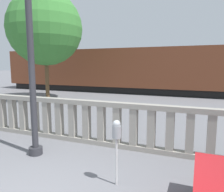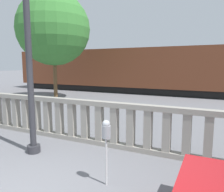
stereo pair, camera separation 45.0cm
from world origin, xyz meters
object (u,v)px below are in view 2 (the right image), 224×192
at_px(parking_meter, 106,133).
at_px(train_far, 187,69).
at_px(tree_left, 53,29).
at_px(train_near, 173,70).
at_px(lamppost, 26,8).

height_order(parking_meter, train_far, train_far).
xyz_separation_m(train_far, tree_left, (-6.50, -16.58, 2.82)).
bearing_deg(parking_meter, tree_left, 134.69).
distance_m(parking_meter, train_far, 24.76).
bearing_deg(train_near, tree_left, -137.96).
bearing_deg(tree_left, lamppost, -53.70).
bearing_deg(lamppost, train_far, 87.71).
xyz_separation_m(parking_meter, train_far, (-1.53, 24.70, 0.83)).
relative_size(parking_meter, train_far, 0.06).
distance_m(parking_meter, train_near, 14.30).
height_order(lamppost, train_far, lamppost).
xyz_separation_m(lamppost, tree_left, (-5.53, 7.53, 0.97)).
height_order(train_near, tree_left, tree_left).
xyz_separation_m(parking_meter, train_near, (-1.27, 14.21, 0.89)).
bearing_deg(parking_meter, lamppost, 166.79).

